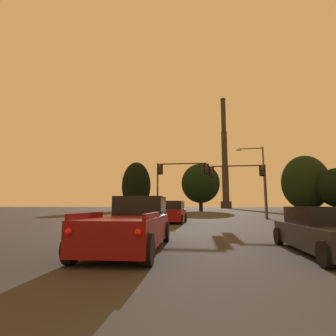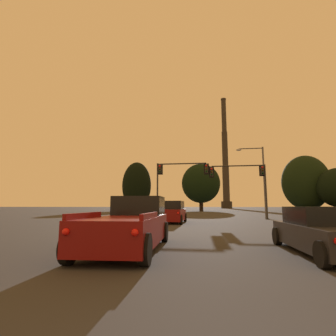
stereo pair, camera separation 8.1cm
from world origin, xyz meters
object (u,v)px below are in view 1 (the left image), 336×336
traffic_light_overhead_left (174,176)px  smokestack (225,164)px  pickup_truck_left_lane_third (132,225)px  suv_left_lane_front (173,212)px  traffic_light_overhead_right (246,177)px  street_lamp (260,174)px  sedan_right_lane_third (325,232)px

traffic_light_overhead_left → smokestack: (14.83, 118.14, 19.74)m
pickup_truck_left_lane_third → traffic_light_overhead_left: 20.80m
pickup_truck_left_lane_third → traffic_light_overhead_left: size_ratio=0.89×
pickup_truck_left_lane_third → traffic_light_overhead_left: bearing=89.8°
pickup_truck_left_lane_third → smokestack: 141.23m
smokestack → suv_left_lane_front: bearing=-96.5°
traffic_light_overhead_right → street_lamp: (1.81, 1.72, 0.53)m
traffic_light_overhead_left → street_lamp: street_lamp is taller
sedan_right_lane_third → traffic_light_overhead_right: 21.50m
suv_left_lane_front → street_lamp: size_ratio=0.59×
sedan_right_lane_third → traffic_light_overhead_left: bearing=108.1°
traffic_light_overhead_right → street_lamp: size_ratio=0.76×
traffic_light_overhead_right → street_lamp: bearing=43.5°
traffic_light_overhead_left → suv_left_lane_front: bearing=-84.8°
suv_left_lane_front → traffic_light_overhead_left: size_ratio=0.78×
pickup_truck_left_lane_third → smokestack: smokestack is taller
pickup_truck_left_lane_third → street_lamp: size_ratio=0.67×
suv_left_lane_front → traffic_light_overhead_left: traffic_light_overhead_left is taller
street_lamp → traffic_light_overhead_right: bearing=-136.5°
sedan_right_lane_third → traffic_light_overhead_left: traffic_light_overhead_left is taller
sedan_right_lane_third → street_lamp: (2.76, 22.83, 4.48)m
traffic_light_overhead_right → traffic_light_overhead_left: bearing=-175.8°
traffic_light_overhead_right → street_lamp: street_lamp is taller
pickup_truck_left_lane_third → street_lamp: (8.89, 22.69, 4.34)m
traffic_light_overhead_left → traffic_light_overhead_right: traffic_light_overhead_left is taller
suv_left_lane_front → pickup_truck_left_lane_third: bearing=-88.1°
pickup_truck_left_lane_third → traffic_light_overhead_left: traffic_light_overhead_left is taller
sedan_right_lane_third → smokestack: size_ratio=0.08×
suv_left_lane_front → traffic_light_overhead_right: traffic_light_overhead_right is taller
traffic_light_overhead_right → smokestack: 119.43m
traffic_light_overhead_right → smokestack: bearing=86.7°
pickup_truck_left_lane_third → suv_left_lane_front: 13.71m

